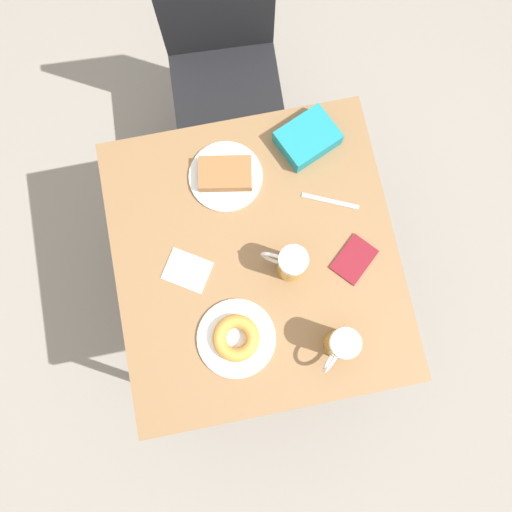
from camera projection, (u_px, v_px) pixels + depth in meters
name	position (u px, v px, depth m)	size (l,w,h in m)	color
ground_plane	(256.00, 289.00, 2.19)	(8.00, 8.00, 0.00)	gray
table	(256.00, 262.00, 1.51)	(0.81, 0.87, 0.77)	olive
chair	(222.00, 52.00, 1.78)	(0.42, 0.42, 0.94)	black
plate_with_cake	(225.00, 175.00, 1.46)	(0.22, 0.22, 0.05)	white
plate_with_donut	(236.00, 338.00, 1.37)	(0.22, 0.22, 0.05)	white
beer_mug_left	(341.00, 345.00, 1.32)	(0.11, 0.11, 0.15)	#C68C23
beer_mug_center	(290.00, 264.00, 1.36)	(0.12, 0.09, 0.15)	#C68C23
napkin_folded	(187.00, 269.00, 1.43)	(0.16, 0.15, 0.00)	white
fork	(330.00, 201.00, 1.46)	(0.16, 0.08, 0.00)	silver
passport_near_edge	(354.00, 259.00, 1.43)	(0.15, 0.15, 0.01)	maroon
blue_pouch	(308.00, 138.00, 1.47)	(0.20, 0.18, 0.05)	teal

